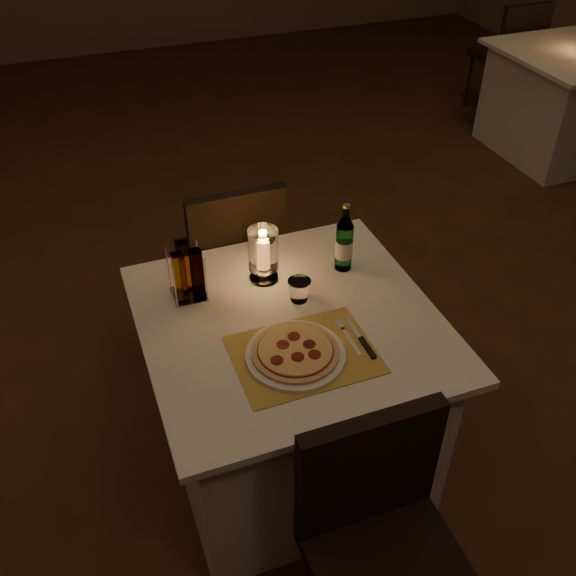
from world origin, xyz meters
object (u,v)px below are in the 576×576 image
object	(u,v)px
chair_near	(380,529)
pizza	(295,351)
tumbler	(299,290)
plate	(295,355)
main_table	(290,392)
chair_far	(233,252)
water_bottle	(344,243)
neighbor_table_right	(567,103)
hurricane_candle	(263,251)

from	to	relation	value
chair_near	pizza	world-z (taller)	chair_near
tumbler	plate	bearing A→B (deg)	-113.64
main_table	pizza	size ratio (longest dim) A/B	3.57
chair_far	water_bottle	xyz separation A→B (m)	(0.29, -0.51, 0.30)
pizza	neighbor_table_right	xyz separation A→B (m)	(2.91, 2.10, -0.39)
main_table	pizza	xyz separation A→B (m)	(-0.05, -0.18, 0.39)
main_table	hurricane_candle	distance (m)	0.55
main_table	pizza	bearing A→B (deg)	-105.51
tumbler	water_bottle	bearing A→B (deg)	28.20
tumbler	pizza	bearing A→B (deg)	-113.63
chair_near	hurricane_candle	size ratio (longest dim) A/B	4.27
main_table	plate	size ratio (longest dim) A/B	3.12
hurricane_candle	neighbor_table_right	size ratio (longest dim) A/B	0.21
plate	chair_far	bearing A→B (deg)	86.80
plate	pizza	bearing A→B (deg)	-81.84
tumbler	hurricane_candle	distance (m)	0.19
tumbler	neighbor_table_right	xyz separation A→B (m)	(2.79, 1.83, -0.41)
pizza	tumbler	size ratio (longest dim) A/B	3.41
plate	pizza	distance (m)	0.02
chair_near	water_bottle	xyz separation A→B (m)	(0.29, 0.92, 0.30)
plate	neighbor_table_right	bearing A→B (deg)	35.84
neighbor_table_right	chair_far	bearing A→B (deg)	-157.10
chair_near	plate	distance (m)	0.57
chair_far	plate	bearing A→B (deg)	-93.20
chair_far	neighbor_table_right	world-z (taller)	chair_far
chair_near	plate	world-z (taller)	chair_near
main_table	chair_near	size ratio (longest dim) A/B	1.11
plate	water_bottle	distance (m)	0.53
water_bottle	hurricane_candle	distance (m)	0.30
main_table	plate	bearing A→B (deg)	-105.52
main_table	neighbor_table_right	world-z (taller)	same
plate	pizza	size ratio (longest dim) A/B	1.14
chair_far	hurricane_candle	size ratio (longest dim) A/B	4.27
chair_far	pizza	world-z (taller)	chair_far
chair_far	neighbor_table_right	distance (m)	3.11
main_table	plate	distance (m)	0.42
chair_near	neighbor_table_right	xyz separation A→B (m)	(2.86, 2.64, -0.18)
water_bottle	hurricane_candle	size ratio (longest dim) A/B	1.30
pizza	chair_far	bearing A→B (deg)	86.80
chair_far	pizza	bearing A→B (deg)	-93.20
plate	tumbler	world-z (taller)	tumbler
chair_near	water_bottle	distance (m)	1.01
pizza	water_bottle	distance (m)	0.52
hurricane_candle	chair_near	bearing A→B (deg)	-89.40
main_table	water_bottle	distance (m)	0.60
main_table	pizza	distance (m)	0.44
plate	hurricane_candle	bearing A→B (deg)	84.67
chair_near	hurricane_candle	bearing A→B (deg)	90.60
neighbor_table_right	pizza	bearing A→B (deg)	-144.15
chair_far	plate	size ratio (longest dim) A/B	2.81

